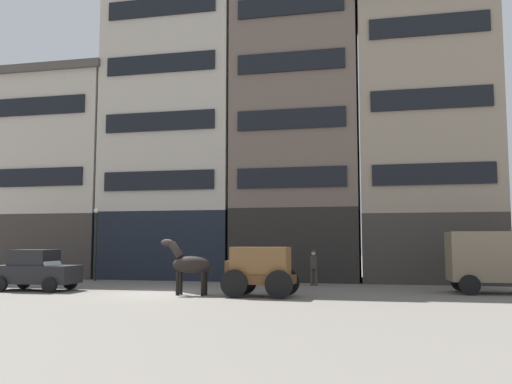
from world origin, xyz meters
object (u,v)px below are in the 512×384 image
object	(u,v)px
draft_horse	(190,264)
cargo_wagon	(259,268)
delivery_truck_near	(497,260)
sedan_dark	(36,270)
fire_hydrant_curbside	(236,275)
pedestrian_officer	(314,266)
streetlamp_curbside	(96,233)

from	to	relation	value
draft_horse	cargo_wagon	bearing A→B (deg)	-0.04
cargo_wagon	draft_horse	world-z (taller)	draft_horse
delivery_truck_near	sedan_dark	world-z (taller)	delivery_truck_near
draft_horse	fire_hydrant_curbside	distance (m)	6.39
pedestrian_officer	draft_horse	bearing A→B (deg)	-128.26
cargo_wagon	draft_horse	bearing A→B (deg)	179.96
sedan_dark	fire_hydrant_curbside	world-z (taller)	sedan_dark
draft_horse	streetlamp_curbside	size ratio (longest dim) A/B	0.57
cargo_wagon	delivery_truck_near	xyz separation A→B (m)	(9.63, 3.35, 0.28)
cargo_wagon	fire_hydrant_curbside	size ratio (longest dim) A/B	3.57
cargo_wagon	delivery_truck_near	distance (m)	10.20
draft_horse	sedan_dark	world-z (taller)	draft_horse
streetlamp_curbside	fire_hydrant_curbside	bearing A→B (deg)	-1.66
draft_horse	streetlamp_curbside	distance (m)	10.36
cargo_wagon	streetlamp_curbside	bearing A→B (deg)	148.83
sedan_dark	pedestrian_officer	size ratio (longest dim) A/B	2.08
sedan_dark	streetlamp_curbside	xyz separation A→B (m)	(-0.45, 6.09, 1.76)
delivery_truck_near	streetlamp_curbside	bearing A→B (deg)	171.09
delivery_truck_near	sedan_dark	xyz separation A→B (m)	(-20.04, -2.88, -0.51)
pedestrian_officer	fire_hydrant_curbside	world-z (taller)	pedestrian_officer
draft_horse	delivery_truck_near	distance (m)	13.02
sedan_dark	fire_hydrant_curbside	xyz separation A→B (m)	(7.80, 5.85, -0.49)
cargo_wagon	sedan_dark	world-z (taller)	cargo_wagon
cargo_wagon	sedan_dark	distance (m)	10.42
delivery_truck_near	sedan_dark	bearing A→B (deg)	-171.83
pedestrian_officer	fire_hydrant_curbside	xyz separation A→B (m)	(-4.17, 0.59, -0.55)
fire_hydrant_curbside	draft_horse	bearing A→B (deg)	-93.17
cargo_wagon	pedestrian_officer	xyz separation A→B (m)	(1.57, 5.73, -0.17)
delivery_truck_near	streetlamp_curbside	world-z (taller)	streetlamp_curbside
draft_horse	fire_hydrant_curbside	bearing A→B (deg)	86.83
draft_horse	sedan_dark	distance (m)	7.48
cargo_wagon	fire_hydrant_curbside	distance (m)	6.88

